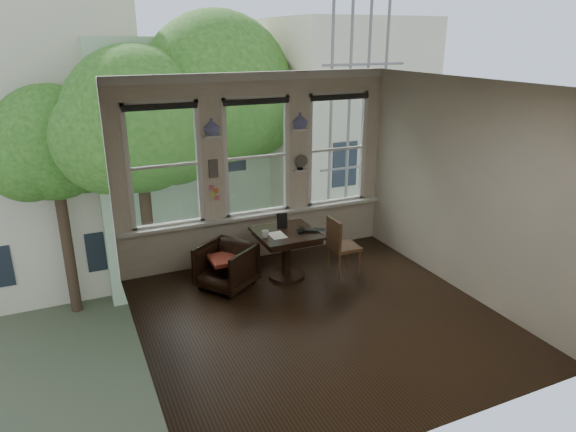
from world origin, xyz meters
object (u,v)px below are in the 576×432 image
table (286,255)px  side_chair_right (344,246)px  armchair_left (226,266)px  mug (265,234)px  laptop (314,231)px

table → side_chair_right: size_ratio=0.98×
armchair_left → side_chair_right: 1.83m
side_chair_right → mug: 1.29m
table → side_chair_right: side_chair_right is taller
table → armchair_left: table is taller
table → side_chair_right: (0.86, -0.25, 0.09)m
mug → table: bearing=11.7°
armchair_left → mug: size_ratio=6.63×
table → mug: size_ratio=8.13×
mug → side_chair_right: bearing=-7.9°
laptop → mug: 0.75m
side_chair_right → laptop: side_chair_right is taller
armchair_left → side_chair_right: (1.80, -0.31, 0.13)m
laptop → mug: mug is taller
side_chair_right → laptop: size_ratio=2.67×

